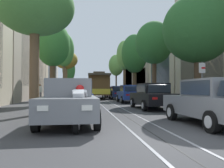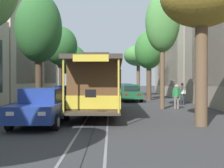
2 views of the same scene
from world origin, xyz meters
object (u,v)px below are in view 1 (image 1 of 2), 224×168
street_tree_kerb_left_second (53,45)px  street_tree_kerb_right_near (197,30)px  pedestrian_on_left_pavement (40,91)px  cable_car_trolley (98,86)px  street_sign_post (202,82)px  parked_car_black_second_right (152,96)px  parked_car_green_mid_left (77,94)px  street_tree_kerb_right_second (154,43)px  street_tree_kerb_right_mid (134,54)px  street_tree_kerb_right_fourth (124,56)px  street_tree_kerb_left_far (69,70)px  parked_car_navy_fourth_right (118,93)px  motorcycle_with_rider (79,108)px  pedestrian_on_right_pavement (55,92)px  street_tree_kerb_left_fourth (66,61)px  parked_car_blue_mid_right (130,94)px  street_tree_kerb_left_mid (64,51)px  parked_car_grey_near_left (69,101)px  parked_car_blue_second_left (76,96)px  parked_car_grey_near_right (212,102)px  street_tree_kerb_left_near (35,8)px  parked_car_blue_fifth_right (112,92)px  street_tree_kerb_right_far (116,65)px

street_tree_kerb_left_second → street_tree_kerb_right_near: street_tree_kerb_left_second is taller
pedestrian_on_left_pavement → cable_car_trolley: bearing=39.7°
street_tree_kerb_right_near → street_sign_post: (-0.56, -1.45, -2.91)m
parked_car_black_second_right → street_sign_post: street_sign_post is taller
parked_car_green_mid_left → street_tree_kerb_right_second: size_ratio=0.62×
street_tree_kerb_right_second → street_tree_kerb_right_mid: (0.01, 7.58, 0.21)m
parked_car_green_mid_left → street_tree_kerb_right_mid: bearing=44.7°
street_tree_kerb_right_second → street_tree_kerb_right_fourth: 14.49m
street_tree_kerb_left_far → street_sign_post: (8.31, -32.19, -3.20)m
parked_car_navy_fourth_right → street_sign_post: 16.59m
motorcycle_with_rider → cable_car_trolley: bearing=84.7°
parked_car_green_mid_left → pedestrian_on_right_pavement: pedestrian_on_right_pavement is taller
cable_car_trolley → street_tree_kerb_right_second: bearing=-67.3°
street_tree_kerb_left_fourth → parked_car_blue_mid_right: bearing=-62.7°
street_sign_post → pedestrian_on_left_pavement: bearing=126.5°
street_tree_kerb_right_near → street_sign_post: size_ratio=2.51×
street_tree_kerb_left_far → parked_car_green_mid_left: bearing=-84.6°
street_tree_kerb_left_second → motorcycle_with_rider: size_ratio=3.40×
cable_car_trolley → pedestrian_on_right_pavement: cable_car_trolley is taller
pedestrian_on_left_pavement → street_tree_kerb_right_fourth: bearing=42.4°
pedestrian_on_right_pavement → street_tree_kerb_left_mid: bearing=2.6°
parked_car_blue_mid_right → parked_car_grey_near_left: bearing=-111.4°
parked_car_green_mid_left → parked_car_black_second_right: bearing=-53.1°
parked_car_grey_near_left → parked_car_blue_second_left: same height
parked_car_navy_fourth_right → street_tree_kerb_right_second: bearing=-75.9°
street_tree_kerb_left_second → motorcycle_with_rider: street_tree_kerb_left_second is taller
street_tree_kerb_left_fourth → parked_car_grey_near_right: bearing=-75.0°
parked_car_green_mid_left → street_tree_kerb_right_second: (6.66, -0.97, 4.43)m
street_tree_kerb_left_mid → parked_car_blue_mid_right: bearing=-45.6°
street_tree_kerb_left_near → street_tree_kerb_left_far: (-0.41, 31.37, -0.27)m
street_tree_kerb_left_second → street_tree_kerb_right_second: size_ratio=0.94×
parked_car_navy_fourth_right → parked_car_blue_fifth_right: 6.17m
street_tree_kerb_left_far → street_tree_kerb_right_fourth: (8.87, -9.00, 1.44)m
parked_car_grey_near_left → motorcycle_with_rider: 1.18m
parked_car_black_second_right → parked_car_navy_fourth_right: bearing=90.2°
street_tree_kerb_right_mid → parked_car_blue_second_left: bearing=-117.5°
parked_car_grey_near_left → street_tree_kerb_left_near: bearing=122.9°
street_tree_kerb_right_fourth → street_tree_kerb_right_far: (0.01, 8.59, -0.53)m
parked_car_black_second_right → street_tree_kerb_left_near: street_tree_kerb_left_near is taller
parked_car_grey_near_left → street_tree_kerb_left_fourth: (-2.08, 25.02, 4.56)m
street_tree_kerb_left_fourth → street_tree_kerb_left_second: bearing=-89.7°
parked_car_blue_fifth_right → pedestrian_on_right_pavement: bearing=-140.3°
street_tree_kerb_right_near → street_tree_kerb_left_far: bearing=106.1°
parked_car_black_second_right → street_tree_kerb_right_near: bearing=-44.2°
pedestrian_on_right_pavement → street_tree_kerb_right_mid: bearing=-1.0°
parked_car_grey_near_right → parked_car_blue_mid_right: (-0.21, 12.82, 0.00)m
cable_car_trolley → pedestrian_on_left_pavement: 8.24m
parked_car_blue_second_left → cable_car_trolley: 15.24m
parked_car_green_mid_left → cable_car_trolley: 9.43m
parked_car_grey_near_left → parked_car_blue_fifth_right: size_ratio=1.00×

